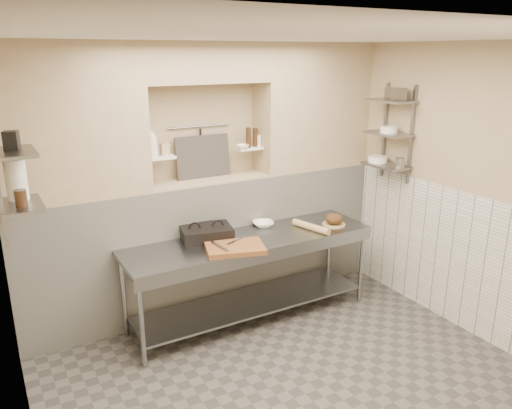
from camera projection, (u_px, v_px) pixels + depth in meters
floor at (298, 391)px, 4.21m from camera, size 4.00×3.90×0.10m
ceiling at (309, 28)px, 3.36m from camera, size 4.00×3.90×0.10m
wall_left at (4, 292)px, 2.82m from camera, size 0.10×3.90×2.80m
wall_right at (480, 194)px, 4.76m from camera, size 0.10×3.90×2.80m
wall_back at (198, 176)px, 5.45m from camera, size 4.00×0.10×2.80m
backwall_lower at (209, 243)px, 5.45m from camera, size 4.00×0.40×1.40m
alcove_sill at (208, 180)px, 5.24m from camera, size 1.30×0.40×0.02m
backwall_pillar_left at (69, 122)px, 4.41m from camera, size 1.35×0.40×1.40m
backwall_pillar_right at (313, 107)px, 5.66m from camera, size 1.35×0.40×1.40m
backwall_header at (204, 62)px, 4.89m from camera, size 1.30×0.40×0.40m
wainscot_left at (32, 393)px, 3.05m from camera, size 0.02×3.90×1.40m
wainscot_right at (466, 263)px, 4.93m from camera, size 0.02×3.90×1.40m
alcove_shelf_left at (160, 158)px, 4.92m from camera, size 0.28×0.16×0.02m
alcove_shelf_right at (249, 148)px, 5.39m from camera, size 0.28×0.16×0.02m
utensil_rail at (199, 126)px, 5.22m from camera, size 0.70×0.02×0.02m
hanging_steel at (201, 143)px, 5.26m from camera, size 0.02×0.02×0.30m
splash_panel at (203, 157)px, 5.26m from camera, size 0.60×0.08×0.45m
wall_shelf_left_lower at (21, 205)px, 3.73m from camera, size 0.30×0.50×0.02m
wall_shelf_left_upper at (13, 152)px, 3.62m from camera, size 0.30×0.50×0.03m
shelf_rail_right_a at (385, 130)px, 5.63m from camera, size 0.03×0.03×1.05m
shelf_rail_right_b at (411, 135)px, 5.30m from camera, size 0.03×0.03×1.05m
wall_shelf_right_lower at (386, 165)px, 5.50m from camera, size 0.30×0.50×0.02m
wall_shelf_right_mid at (388, 134)px, 5.40m from camera, size 0.30×0.50×0.02m
wall_shelf_right_upper at (391, 101)px, 5.30m from camera, size 0.30×0.50×0.03m
prep_table at (251, 262)px, 5.09m from camera, size 2.60×0.70×0.90m
panini_press at (206, 233)px, 4.97m from camera, size 0.56×0.45×0.13m
cutting_board at (235, 248)px, 4.72m from camera, size 0.63×0.52×0.05m
knife_blade at (235, 241)px, 4.82m from camera, size 0.24×0.12×0.01m
tongs at (220, 246)px, 4.66m from camera, size 0.06×0.28×0.03m
mixing_bowl at (263, 224)px, 5.36m from camera, size 0.28×0.28×0.05m
rolling_pin at (311, 227)px, 5.25m from camera, size 0.19×0.47×0.07m
bread_board at (334, 224)px, 5.41m from camera, size 0.25×0.25×0.01m
bread_loaf at (334, 219)px, 5.39m from camera, size 0.19×0.19×0.12m
bottle_soap at (152, 142)px, 4.84m from camera, size 0.14×0.15×0.29m
jar_alcove at (165, 149)px, 4.96m from camera, size 0.08×0.08×0.12m
bowl_alcove at (243, 147)px, 5.30m from camera, size 0.16×0.16×0.04m
condiment_a at (255, 137)px, 5.39m from camera, size 0.06×0.06×0.20m
condiment_b at (248, 137)px, 5.34m from camera, size 0.05×0.05×0.22m
condiment_c at (258, 141)px, 5.42m from camera, size 0.07×0.07×0.12m
jug_left at (16, 180)px, 3.79m from camera, size 0.16×0.16×0.31m
jar_left at (21, 198)px, 3.63m from camera, size 0.09×0.09×0.13m
box_left_upper at (11, 141)px, 3.62m from camera, size 0.12×0.12×0.14m
bowl_right at (378, 159)px, 5.60m from camera, size 0.22×0.22×0.06m
canister_right at (400, 163)px, 5.32m from camera, size 0.11×0.11×0.11m
bowl_right_mid at (389, 129)px, 5.38m from camera, size 0.19×0.19×0.07m
basket_right at (396, 94)px, 5.22m from camera, size 0.23×0.25×0.13m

